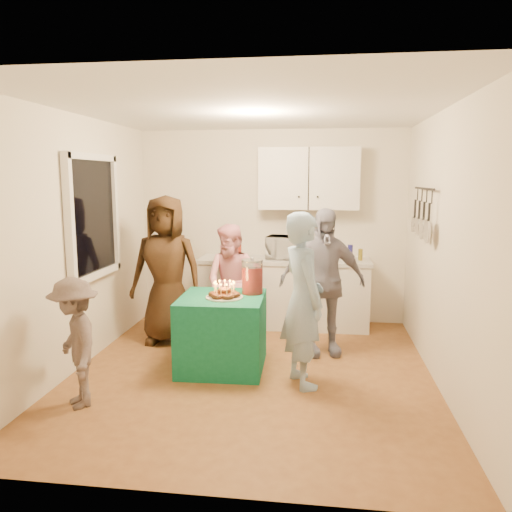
# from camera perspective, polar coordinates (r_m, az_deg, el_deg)

# --- Properties ---
(floor) EXTENTS (4.00, 4.00, 0.00)m
(floor) POSITION_cam_1_polar(r_m,az_deg,el_deg) (5.21, -0.52, -13.22)
(floor) COLOR brown
(floor) RESTS_ON ground
(ceiling) EXTENTS (4.00, 4.00, 0.00)m
(ceiling) POSITION_cam_1_polar(r_m,az_deg,el_deg) (4.86, -0.56, 16.47)
(ceiling) COLOR white
(ceiling) RESTS_ON floor
(back_wall) EXTENTS (3.60, 3.60, 0.00)m
(back_wall) POSITION_cam_1_polar(r_m,az_deg,el_deg) (6.84, 1.81, 3.37)
(back_wall) COLOR silver
(back_wall) RESTS_ON floor
(left_wall) EXTENTS (4.00, 4.00, 0.00)m
(left_wall) POSITION_cam_1_polar(r_m,az_deg,el_deg) (5.42, -19.75, 1.38)
(left_wall) COLOR silver
(left_wall) RESTS_ON floor
(right_wall) EXTENTS (4.00, 4.00, 0.00)m
(right_wall) POSITION_cam_1_polar(r_m,az_deg,el_deg) (4.95, 20.57, 0.67)
(right_wall) COLOR silver
(right_wall) RESTS_ON floor
(window_night) EXTENTS (0.04, 1.00, 1.20)m
(window_night) POSITION_cam_1_polar(r_m,az_deg,el_deg) (5.65, -18.23, 4.30)
(window_night) COLOR black
(window_night) RESTS_ON left_wall
(counter) EXTENTS (2.20, 0.58, 0.86)m
(counter) POSITION_cam_1_polar(r_m,az_deg,el_deg) (6.67, 3.23, -4.36)
(counter) COLOR white
(counter) RESTS_ON floor
(countertop) EXTENTS (2.24, 0.62, 0.05)m
(countertop) POSITION_cam_1_polar(r_m,az_deg,el_deg) (6.58, 3.26, -0.50)
(countertop) COLOR beige
(countertop) RESTS_ON counter
(upper_cabinet) EXTENTS (1.30, 0.30, 0.80)m
(upper_cabinet) POSITION_cam_1_polar(r_m,az_deg,el_deg) (6.63, 6.06, 8.78)
(upper_cabinet) COLOR white
(upper_cabinet) RESTS_ON back_wall
(pot_rack) EXTENTS (0.12, 1.00, 0.60)m
(pot_rack) POSITION_cam_1_polar(r_m,az_deg,el_deg) (5.58, 18.34, 4.76)
(pot_rack) COLOR black
(pot_rack) RESTS_ON right_wall
(microwave) EXTENTS (0.58, 0.44, 0.30)m
(microwave) POSITION_cam_1_polar(r_m,az_deg,el_deg) (6.55, 3.67, 0.98)
(microwave) COLOR white
(microwave) RESTS_ON countertop
(party_table) EXTENTS (0.88, 0.88, 0.76)m
(party_table) POSITION_cam_1_polar(r_m,az_deg,el_deg) (5.23, -3.88, -8.69)
(party_table) COLOR #0F6443
(party_table) RESTS_ON floor
(donut_cake) EXTENTS (0.38, 0.38, 0.18)m
(donut_cake) POSITION_cam_1_polar(r_m,az_deg,el_deg) (5.05, -3.64, -3.81)
(donut_cake) COLOR #381C0C
(donut_cake) RESTS_ON party_table
(punch_jar) EXTENTS (0.22, 0.22, 0.34)m
(punch_jar) POSITION_cam_1_polar(r_m,az_deg,el_deg) (5.22, -0.42, -2.48)
(punch_jar) COLOR red
(punch_jar) RESTS_ON party_table
(man_birthday) EXTENTS (0.61, 0.72, 1.66)m
(man_birthday) POSITION_cam_1_polar(r_m,az_deg,el_deg) (4.72, 5.39, -5.00)
(man_birthday) COLOR #92B3D5
(man_birthday) RESTS_ON floor
(woman_back_left) EXTENTS (0.88, 0.59, 1.76)m
(woman_back_left) POSITION_cam_1_polar(r_m,az_deg,el_deg) (6.01, -10.18, -1.57)
(woman_back_left) COLOR #4E3016
(woman_back_left) RESTS_ON floor
(woman_back_center) EXTENTS (0.81, 0.70, 1.42)m
(woman_back_center) POSITION_cam_1_polar(r_m,az_deg,el_deg) (6.01, -2.72, -3.12)
(woman_back_center) COLOR pink
(woman_back_center) RESTS_ON floor
(woman_back_right) EXTENTS (1.03, 0.62, 1.64)m
(woman_back_right) POSITION_cam_1_polar(r_m,az_deg,el_deg) (5.57, 7.59, -2.98)
(woman_back_right) COLOR #110F34
(woman_back_right) RESTS_ON floor
(child_near_left) EXTENTS (0.78, 0.84, 1.13)m
(child_near_left) POSITION_cam_1_polar(r_m,az_deg,el_deg) (4.60, -19.97, -9.30)
(child_near_left) COLOR #514341
(child_near_left) RESTS_ON floor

